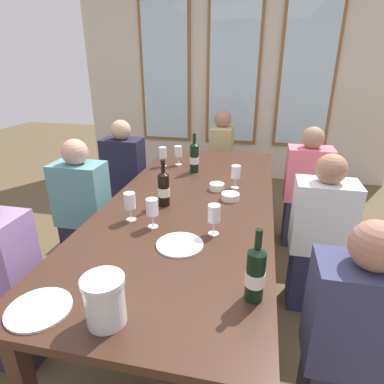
% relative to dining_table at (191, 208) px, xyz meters
% --- Properties ---
extents(ground_plane, '(12.00, 12.00, 0.00)m').
position_rel_dining_table_xyz_m(ground_plane, '(0.00, 0.00, -0.68)').
color(ground_plane, brown).
extents(back_wall_with_windows, '(4.29, 0.10, 2.90)m').
position_rel_dining_table_xyz_m(back_wall_with_windows, '(0.00, 2.70, 0.77)').
color(back_wall_with_windows, beige).
rests_on(back_wall_with_windows, ground).
extents(dining_table, '(1.09, 2.61, 0.74)m').
position_rel_dining_table_xyz_m(dining_table, '(0.00, 0.00, 0.00)').
color(dining_table, '#3D2419').
rests_on(dining_table, ground).
extents(white_plate_0, '(0.25, 0.25, 0.01)m').
position_rel_dining_table_xyz_m(white_plate_0, '(0.07, -0.59, 0.06)').
color(white_plate_0, white).
rests_on(white_plate_0, dining_table).
extents(white_plate_1, '(0.25, 0.25, 0.01)m').
position_rel_dining_table_xyz_m(white_plate_1, '(-0.35, -1.15, 0.06)').
color(white_plate_1, white).
rests_on(white_plate_1, dining_table).
extents(metal_pitcher, '(0.16, 0.16, 0.19)m').
position_rel_dining_table_xyz_m(metal_pitcher, '(-0.07, -1.15, 0.16)').
color(metal_pitcher, silver).
rests_on(metal_pitcher, dining_table).
extents(wine_bottle_0, '(0.08, 0.08, 0.31)m').
position_rel_dining_table_xyz_m(wine_bottle_0, '(0.45, -0.91, 0.18)').
color(wine_bottle_0, black).
rests_on(wine_bottle_0, dining_table).
extents(wine_bottle_1, '(0.08, 0.08, 0.33)m').
position_rel_dining_table_xyz_m(wine_bottle_1, '(-0.10, 0.59, 0.19)').
color(wine_bottle_1, black).
rests_on(wine_bottle_1, dining_table).
extents(wine_bottle_2, '(0.08, 0.08, 0.31)m').
position_rel_dining_table_xyz_m(wine_bottle_2, '(-0.16, -0.12, 0.18)').
color(wine_bottle_2, black).
rests_on(wine_bottle_2, dining_table).
extents(tasting_bowl_0, '(0.12, 0.12, 0.05)m').
position_rel_dining_table_xyz_m(tasting_bowl_0, '(0.26, 0.06, 0.08)').
color(tasting_bowl_0, white).
rests_on(tasting_bowl_0, dining_table).
extents(tasting_bowl_1, '(0.11, 0.11, 0.05)m').
position_rel_dining_table_xyz_m(tasting_bowl_1, '(0.14, 0.22, 0.08)').
color(tasting_bowl_1, white).
rests_on(tasting_bowl_1, dining_table).
extents(wine_glass_0, '(0.07, 0.07, 0.17)m').
position_rel_dining_table_xyz_m(wine_glass_0, '(-0.29, -0.37, 0.18)').
color(wine_glass_0, white).
rests_on(wine_glass_0, dining_table).
extents(wine_glass_1, '(0.07, 0.07, 0.17)m').
position_rel_dining_table_xyz_m(wine_glass_1, '(0.22, -0.43, 0.18)').
color(wine_glass_1, white).
rests_on(wine_glass_1, dining_table).
extents(wine_glass_2, '(0.07, 0.07, 0.17)m').
position_rel_dining_table_xyz_m(wine_glass_2, '(-0.28, 0.76, 0.18)').
color(wine_glass_2, white).
rests_on(wine_glass_2, dining_table).
extents(wine_glass_3, '(0.07, 0.07, 0.17)m').
position_rel_dining_table_xyz_m(wine_glass_3, '(-0.13, -0.42, 0.18)').
color(wine_glass_3, white).
rests_on(wine_glass_3, dining_table).
extents(wine_glass_4, '(0.07, 0.07, 0.17)m').
position_rel_dining_table_xyz_m(wine_glass_4, '(0.27, 0.29, 0.18)').
color(wine_glass_4, white).
rests_on(wine_glass_4, dining_table).
extents(wine_glass_5, '(0.07, 0.07, 0.17)m').
position_rel_dining_table_xyz_m(wine_glass_5, '(-0.41, 0.69, 0.18)').
color(wine_glass_5, white).
rests_on(wine_glass_5, dining_table).
extents(seated_person_0, '(0.38, 0.24, 1.11)m').
position_rel_dining_table_xyz_m(seated_person_0, '(-0.87, 0.04, -0.15)').
color(seated_person_0, '#22222C').
rests_on(seated_person_0, ground).
extents(seated_person_1, '(0.38, 0.24, 1.11)m').
position_rel_dining_table_xyz_m(seated_person_1, '(0.87, 0.02, -0.15)').
color(seated_person_1, '#21223E').
rests_on(seated_person_1, ground).
extents(seated_person_2, '(0.38, 0.24, 1.11)m').
position_rel_dining_table_xyz_m(seated_person_2, '(-0.87, -0.82, -0.15)').
color(seated_person_2, '#2A2235').
rests_on(seated_person_2, ground).
extents(seated_person_3, '(0.38, 0.24, 1.11)m').
position_rel_dining_table_xyz_m(seated_person_3, '(0.87, -0.87, -0.15)').
color(seated_person_3, '#2A2837').
rests_on(seated_person_3, ground).
extents(seated_person_4, '(0.38, 0.24, 1.11)m').
position_rel_dining_table_xyz_m(seated_person_4, '(-0.87, 0.85, -0.15)').
color(seated_person_4, '#2C2238').
rests_on(seated_person_4, ground).
extents(seated_person_5, '(0.38, 0.24, 1.11)m').
position_rel_dining_table_xyz_m(seated_person_5, '(0.87, 0.88, -0.15)').
color(seated_person_5, '#28273B').
rests_on(seated_person_5, ground).
extents(seated_person_6, '(0.24, 0.38, 1.11)m').
position_rel_dining_table_xyz_m(seated_person_6, '(0.00, 1.66, -0.15)').
color(seated_person_6, '#35353D').
rests_on(seated_person_6, ground).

